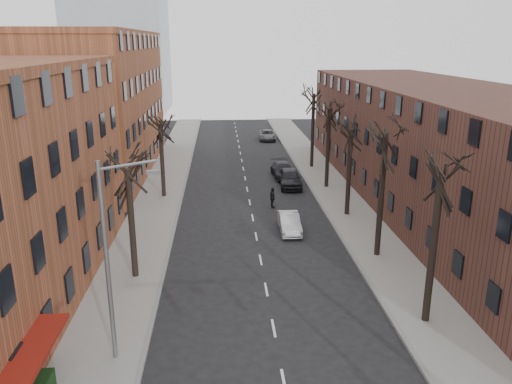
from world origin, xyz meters
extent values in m
cube|color=gray|center=(-8.00, 35.00, 0.07)|extent=(4.00, 90.00, 0.15)
cube|color=gray|center=(8.00, 35.00, 0.07)|extent=(4.00, 90.00, 0.15)
cube|color=brown|center=(-16.00, 44.00, 7.00)|extent=(12.00, 28.00, 14.00)
cube|color=#4D2C24|center=(16.00, 30.00, 5.00)|extent=(12.00, 50.00, 10.00)
cylinder|color=slate|center=(-7.20, 10.00, 4.50)|extent=(0.20, 0.20, 9.00)
cylinder|color=slate|center=(-6.10, 10.00, 8.80)|extent=(2.39, 0.12, 0.46)
cube|color=slate|center=(-5.10, 10.00, 8.50)|extent=(0.50, 0.22, 0.14)
imported|color=#B3B5BB|center=(2.50, 24.86, 0.68)|extent=(1.47, 4.13, 1.36)
imported|color=black|center=(4.16, 36.66, 0.86)|extent=(2.19, 5.12, 1.72)
imported|color=black|center=(3.91, 40.20, 0.73)|extent=(2.29, 5.15, 1.47)
imported|color=#5C5F64|center=(4.21, 60.65, 0.69)|extent=(2.61, 5.10, 1.38)
imported|color=black|center=(1.83, 30.38, 0.88)|extent=(0.67, 1.11, 1.76)
camera|label=1|loc=(-2.37, -9.29, 13.44)|focal=35.00mm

